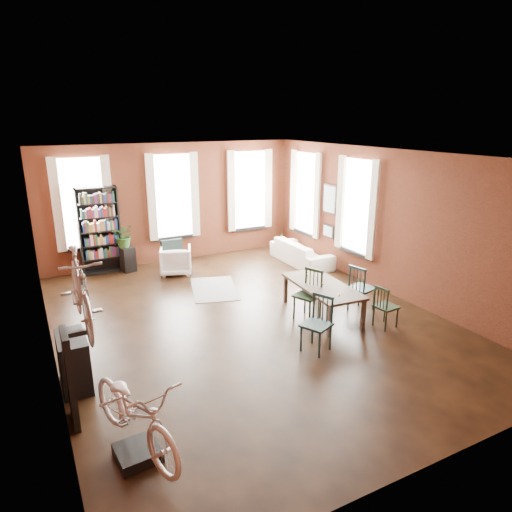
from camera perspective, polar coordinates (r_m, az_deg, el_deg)
room at (r=9.07m, az=-1.55°, el=6.18°), size 9.00×9.04×3.22m
dining_table at (r=9.27m, az=8.22°, el=-5.45°), size 1.01×1.97×0.65m
dining_chair_a at (r=7.84m, az=7.55°, el=-8.50°), size 0.59×0.59×0.96m
dining_chair_b at (r=9.01m, az=6.47°, el=-4.91°), size 0.59×0.59×0.99m
dining_chair_c at (r=9.00m, az=15.95°, el=-6.08°), size 0.41×0.41×0.82m
dining_chair_d at (r=9.59m, az=13.09°, el=-3.92°), size 0.55×0.55×0.97m
bookshelf at (r=12.13m, az=-18.98°, el=3.01°), size 1.00×0.32×2.20m
white_armchair at (r=11.73m, az=-10.00°, el=-0.37°), size 0.95×0.92×0.78m
cream_sofa at (r=12.46m, az=5.69°, el=0.92°), size 0.61×2.08×0.81m
striped_rug at (r=10.69m, az=-5.24°, el=-4.10°), size 1.41×1.82×0.01m
bike_trainer at (r=5.97m, az=-14.57°, el=-22.74°), size 0.52×0.52×0.14m
bike_wall_rack at (r=6.45m, az=-22.23°, el=-14.02°), size 0.16×0.60×1.30m
console_table at (r=7.36m, az=-21.82°, el=-12.17°), size 0.40×0.80×0.80m
plant_stand at (r=12.21m, az=-15.71°, el=-0.40°), size 0.38×0.38×0.64m
plant_by_sofa at (r=13.53m, az=2.81°, el=1.04°), size 0.41×0.62×0.25m
plant_small at (r=10.39m, az=12.83°, el=-4.68°), size 0.44×0.47×0.15m
bicycle_floor at (r=5.42m, az=-15.25°, el=-14.48°), size 0.88×1.11×1.84m
bicycle_hung at (r=5.88m, az=-21.41°, el=-1.08°), size 0.47×1.00×1.66m
plant_on_stand at (r=12.08m, az=-16.11°, el=2.15°), size 0.74×0.77×0.48m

